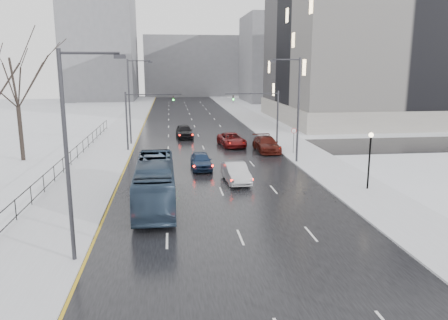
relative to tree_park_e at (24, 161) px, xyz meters
name	(u,v)px	position (x,y,z in m)	size (l,w,h in m)	color
road	(197,133)	(18.20, 16.00, 0.02)	(16.00, 150.00, 0.04)	black
cross_road	(204,149)	(18.20, 4.00, 0.02)	(130.00, 10.00, 0.04)	black
sidewalk_left	(121,134)	(7.70, 16.00, 0.08)	(5.00, 150.00, 0.16)	silver
sidewalk_right	(271,131)	(28.70, 16.00, 0.08)	(5.00, 150.00, 0.16)	silver
park_strip	(48,136)	(-1.80, 16.00, 0.06)	(14.00, 150.00, 0.12)	white
tree_park_e	(24,161)	(0.00, 0.00, 0.00)	(9.45, 9.45, 13.50)	black
iron_fence	(35,190)	(5.20, -14.00, 0.91)	(0.06, 70.00, 1.30)	black
streetlight_r_mid	(296,105)	(26.37, -4.00, 5.62)	(2.95, 0.25, 10.00)	#2D2D33
streetlight_l_near	(71,147)	(10.03, -24.00, 5.62)	(2.95, 0.25, 10.00)	#2D2D33
streetlight_l_far	(131,97)	(10.03, 8.00, 5.62)	(2.95, 0.25, 10.00)	#2D2D33
lamppost_r_mid	(370,152)	(29.20, -14.00, 2.94)	(0.36, 0.36, 4.28)	black
mast_signal_right	(268,112)	(25.53, 4.00, 4.11)	(6.10, 0.33, 6.50)	#2D2D33
mast_signal_left	(136,114)	(10.87, 4.00, 4.11)	(6.10, 0.33, 6.50)	#2D2D33
no_uturn_sign	(294,133)	(27.40, 0.00, 2.30)	(0.60, 0.06, 2.70)	#2D2D33
civic_building	(397,54)	(53.20, 28.00, 11.21)	(41.00, 31.00, 24.80)	gray
bldg_far_right	(290,59)	(46.20, 71.00, 11.00)	(24.00, 20.00, 22.00)	slate
bldg_far_left	(101,48)	(-3.80, 81.00, 14.00)	(18.00, 22.00, 28.00)	slate
bldg_far_center	(194,66)	(22.20, 96.00, 9.00)	(30.00, 18.00, 18.00)	slate
bus	(155,183)	(13.40, -15.50, 1.54)	(2.53, 10.80, 3.01)	#283A4F
sedan_center_near	(201,161)	(17.20, -5.54, 0.80)	(1.80, 4.46, 1.52)	#182A49
sedan_right_near	(236,173)	(19.66, -10.47, 0.82)	(1.66, 4.75, 1.56)	#AFAFB4
sedan_right_cross	(232,140)	(21.56, 5.47, 0.81)	(2.55, 5.53, 1.54)	maroon
sedan_right_far	(266,144)	(24.89, 1.82, 0.86)	(2.29, 5.64, 1.64)	#3E0F0A
sedan_center_far	(184,131)	(16.28, 12.15, 0.90)	(2.04, 5.06, 1.72)	black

